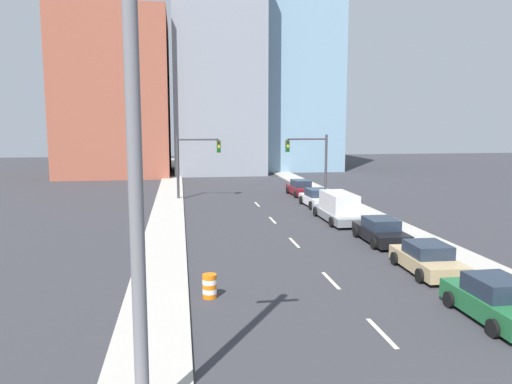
% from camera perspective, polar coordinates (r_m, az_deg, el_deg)
% --- Properties ---
extents(sidewalk_left, '(2.46, 90.64, 0.13)m').
position_cam_1_polar(sidewalk_left, '(52.72, -9.72, 0.38)').
color(sidewalk_left, '#ADA89E').
rests_on(sidewalk_left, ground).
extents(sidewalk_right, '(2.46, 90.64, 0.13)m').
position_cam_1_polar(sidewalk_right, '(54.50, 6.07, 0.69)').
color(sidewalk_right, '#ADA89E').
rests_on(sidewalk_right, ground).
extents(lane_stripe_at_8m, '(0.16, 2.40, 0.01)m').
position_cam_1_polar(lane_stripe_at_8m, '(17.45, 14.16, -15.33)').
color(lane_stripe_at_8m, beige).
rests_on(lane_stripe_at_8m, ground).
extents(lane_stripe_at_13m, '(0.16, 2.40, 0.01)m').
position_cam_1_polar(lane_stripe_at_13m, '(22.35, 8.55, -9.95)').
color(lane_stripe_at_13m, beige).
rests_on(lane_stripe_at_13m, ground).
extents(lane_stripe_at_20m, '(0.16, 2.40, 0.01)m').
position_cam_1_polar(lane_stripe_at_20m, '(28.92, 4.39, -5.78)').
color(lane_stripe_at_20m, beige).
rests_on(lane_stripe_at_20m, ground).
extents(lane_stripe_at_27m, '(0.16, 2.40, 0.01)m').
position_cam_1_polar(lane_stripe_at_27m, '(35.43, 1.90, -3.23)').
color(lane_stripe_at_27m, beige).
rests_on(lane_stripe_at_27m, ground).
extents(lane_stripe_at_34m, '(0.16, 2.40, 0.01)m').
position_cam_1_polar(lane_stripe_at_34m, '(42.33, 0.13, -1.41)').
color(lane_stripe_at_34m, beige).
rests_on(lane_stripe_at_34m, ground).
extents(building_brick_left, '(14.00, 16.00, 20.95)m').
position_cam_1_polar(building_brick_left, '(70.20, -15.75, 10.54)').
color(building_brick_left, '#9E513D').
rests_on(building_brick_left, ground).
extents(building_office_center, '(12.00, 20.00, 26.77)m').
position_cam_1_polar(building_office_center, '(74.10, -4.66, 12.90)').
color(building_office_center, gray).
rests_on(building_office_center, ground).
extents(building_glass_right, '(13.00, 20.00, 29.37)m').
position_cam_1_polar(building_glass_right, '(79.76, 3.44, 13.49)').
color(building_glass_right, '#7A9EB7').
rests_on(building_glass_right, ground).
extents(traffic_signal_left, '(3.97, 0.35, 5.79)m').
position_cam_1_polar(traffic_signal_left, '(45.08, -7.49, 3.87)').
color(traffic_signal_left, '#38383D').
rests_on(traffic_signal_left, ground).
extents(traffic_signal_right, '(3.97, 0.35, 5.79)m').
position_cam_1_polar(traffic_signal_right, '(46.74, 6.66, 4.02)').
color(traffic_signal_right, '#38383D').
rests_on(traffic_signal_right, ground).
extents(utility_pole_left_near, '(1.60, 0.32, 10.96)m').
position_cam_1_polar(utility_pole_left_near, '(10.85, -13.62, 1.33)').
color(utility_pole_left_near, slate).
rests_on(utility_pole_left_near, ground).
extents(traffic_barrel, '(0.56, 0.56, 0.95)m').
position_cam_1_polar(traffic_barrel, '(19.97, -5.33, -10.66)').
color(traffic_barrel, orange).
rests_on(traffic_barrel, ground).
extents(sedan_green, '(2.07, 4.30, 1.52)m').
position_cam_1_polar(sedan_green, '(19.59, 25.65, -11.15)').
color(sedan_green, '#1E6033').
rests_on(sedan_green, ground).
extents(sedan_tan, '(2.27, 4.53, 1.39)m').
position_cam_1_polar(sedan_tan, '(24.36, 18.99, -7.26)').
color(sedan_tan, tan).
rests_on(sedan_tan, ground).
extents(sedan_black, '(2.16, 4.72, 1.42)m').
position_cam_1_polar(sedan_black, '(29.63, 14.05, -4.38)').
color(sedan_black, black).
rests_on(sedan_black, ground).
extents(box_truck_gray, '(2.25, 6.35, 2.05)m').
position_cam_1_polar(box_truck_gray, '(35.24, 9.37, -1.79)').
color(box_truck_gray, slate).
rests_on(box_truck_gray, ground).
extents(sedan_white, '(2.21, 4.69, 1.47)m').
position_cam_1_polar(sedan_white, '(41.41, 6.98, -0.73)').
color(sedan_white, silver).
rests_on(sedan_white, ground).
extents(sedan_maroon, '(2.19, 4.70, 1.47)m').
position_cam_1_polar(sedan_maroon, '(47.74, 5.14, 0.42)').
color(sedan_maroon, maroon).
rests_on(sedan_maroon, ground).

